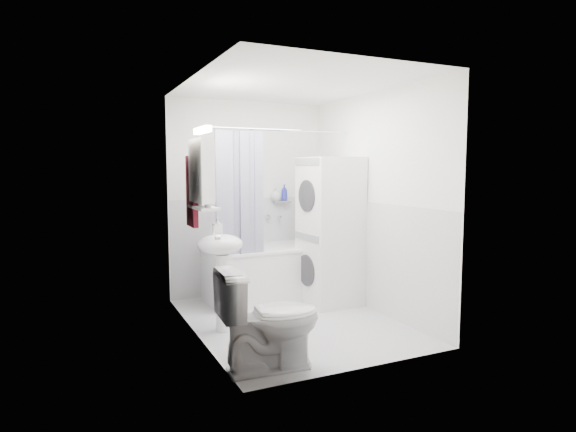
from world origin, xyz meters
name	(u,v)px	position (x,y,z in m)	size (l,w,h in m)	color
floor	(293,321)	(0.00, 0.00, 0.00)	(2.60, 2.60, 0.00)	#B9B9BE
room_walls	(293,177)	(0.00, 0.00, 1.49)	(2.60, 2.60, 2.60)	white
wainscot	(281,259)	(0.00, 0.29, 0.60)	(1.98, 2.58, 2.58)	white
door	(218,238)	(-0.95, -0.55, 1.00)	(0.05, 2.00, 2.00)	brown
bathtub	(275,269)	(0.20, 0.92, 0.35)	(1.68, 0.79, 0.64)	white
tub_spout	(279,217)	(0.40, 1.25, 0.96)	(0.04, 0.04, 0.12)	silver
curtain_rod	(286,130)	(0.20, 0.58, 2.00)	(0.02, 0.02, 1.86)	silver
shower_curtain	(240,198)	(-0.35, 0.58, 1.25)	(0.55, 0.02, 1.45)	#161447
sink	(221,260)	(-0.75, 0.01, 0.70)	(0.44, 0.37, 1.04)	white
medicine_cabinet	(202,169)	(-0.90, 0.10, 1.57)	(0.13, 0.50, 0.71)	white
shelf	(204,208)	(-0.89, 0.10, 1.20)	(0.18, 0.54, 0.03)	silver
shower_caddy	(283,202)	(0.45, 1.24, 1.15)	(0.22, 0.06, 0.02)	silver
towel	(192,189)	(-0.94, 0.36, 1.37)	(0.07, 0.30, 0.73)	#4E1322
washer_dryer	(330,231)	(0.68, 0.42, 0.85)	(0.63, 0.62, 1.70)	white
toilet	(269,320)	(-0.68, -1.00, 0.40)	(0.45, 0.81, 0.79)	white
soap_pump	(218,231)	(-0.71, 0.25, 0.95)	(0.08, 0.17, 0.08)	gray
shelf_bottle	(208,204)	(-0.89, -0.05, 1.25)	(0.07, 0.18, 0.07)	gray
shelf_cup	(200,200)	(-0.89, 0.22, 1.26)	(0.10, 0.09, 0.10)	gray
shampoo_a	(276,196)	(0.35, 1.24, 1.23)	(0.13, 0.17, 0.13)	gray
shampoo_b	(284,198)	(0.47, 1.24, 1.20)	(0.08, 0.21, 0.08)	#2A31AA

